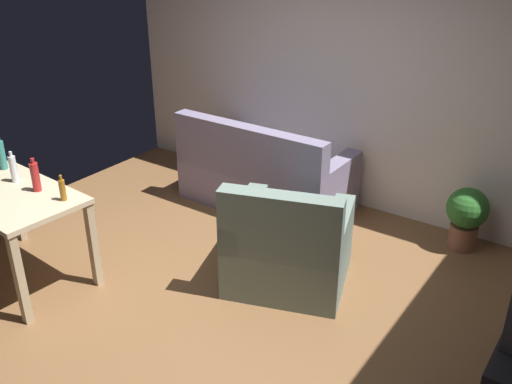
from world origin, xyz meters
The scene contains 10 objects.
ground_plane centered at (0.00, 0.00, -0.01)m, with size 5.20×4.40×0.02m, color brown.
wall_rear centered at (0.00, 2.20, 1.35)m, with size 5.20×0.10×2.70m, color silver.
couch centered at (-0.57, 1.59, 0.31)m, with size 1.67×0.84×0.92m.
desk centered at (-1.44, -0.61, 0.65)m, with size 1.25×0.79×0.76m.
potted_plant centered at (1.36, 1.90, 0.33)m, with size 0.36×0.36×0.57m.
armchair centered at (0.37, 0.54, 0.32)m, with size 1.12×1.09×0.92m.
bottle_tall centered at (-1.87, -0.35, 0.89)m, with size 0.06×0.06×0.28m.
bottle_clear centered at (-1.57, -0.45, 0.87)m, with size 0.06×0.06×0.25m.
bottle_red centered at (-1.28, -0.46, 0.88)m, with size 0.06×0.06×0.27m.
bottle_amber centered at (-0.98, -0.45, 0.85)m, with size 0.05×0.05×0.20m.
Camera 1 is at (2.36, -2.74, 2.64)m, focal length 39.98 mm.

